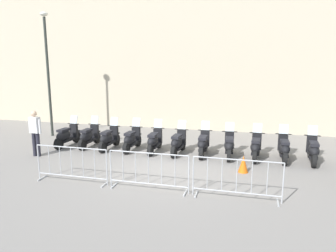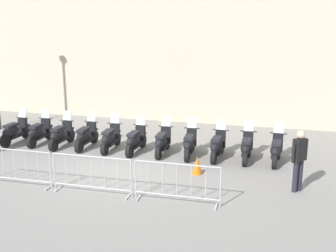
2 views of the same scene
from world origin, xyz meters
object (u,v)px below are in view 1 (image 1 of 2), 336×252
motorcycle_10 (313,151)px  barrier_segment_1 (148,172)px  motorcycle_8 (256,147)px  barrier_segment_0 (72,165)px  barrier_segment_2 (237,179)px  motorcycle_2 (109,139)px  motorcycle_3 (132,140)px  officer_mid_plaza (35,131)px  motorcycle_5 (178,143)px  traffic_cone (243,164)px  motorcycle_7 (229,146)px  motorcycle_1 (89,137)px  motorcycle_9 (284,149)px  motorcycle_4 (154,141)px  street_lamp (47,63)px  motorcycle_0 (67,136)px  motorcycle_6 (203,144)px

motorcycle_10 → barrier_segment_1: size_ratio=0.76×
motorcycle_8 → barrier_segment_0: 6.40m
motorcycle_10 → barrier_segment_2: bearing=-124.4°
motorcycle_2 → barrier_segment_1: bearing=-52.6°
motorcycle_3 → officer_mid_plaza: officer_mid_plaza is taller
motorcycle_2 → motorcycle_5: size_ratio=1.00×
barrier_segment_1 → traffic_cone: barrier_segment_1 is taller
motorcycle_2 → motorcycle_7: (4.81, -0.04, 0.00)m
motorcycle_8 → barrier_segment_2: size_ratio=0.76×
motorcycle_1 → motorcycle_9: size_ratio=1.00×
motorcycle_1 → barrier_segment_1: (3.76, -3.81, 0.07)m
motorcycle_4 → motorcycle_7: 2.89m
traffic_cone → motorcycle_9: bearing=48.3°
motorcycle_4 → street_lamp: street_lamp is taller
motorcycle_2 → traffic_cone: motorcycle_2 is taller
barrier_segment_0 → barrier_segment_1: (2.36, -0.05, 0.00)m
motorcycle_0 → traffic_cone: bearing=-12.6°
motorcycle_6 → motorcycle_7: (0.96, -0.03, 0.00)m
motorcycle_2 → motorcycle_7: size_ratio=1.00×
motorcycle_9 → motorcycle_7: bearing=-179.3°
barrier_segment_1 → traffic_cone: bearing=39.5°
motorcycle_8 → motorcycle_9: bearing=1.6°
motorcycle_0 → motorcycle_2: (1.93, -0.04, 0.00)m
motorcycle_6 → motorcycle_10: same height
barrier_segment_0 → traffic_cone: barrier_segment_0 is taller
motorcycle_7 → barrier_segment_1: size_ratio=0.76×
motorcycle_7 → barrier_segment_1: (-2.01, -3.63, 0.07)m
motorcycle_8 → barrier_segment_1: bearing=-129.2°
motorcycle_0 → motorcycle_9: bearing=-0.4°
motorcycle_0 → barrier_segment_2: 8.02m
motorcycle_2 → motorcycle_10: same height
motorcycle_5 → traffic_cone: bearing=-32.0°
motorcycle_8 → motorcycle_9: size_ratio=1.00×
motorcycle_6 → traffic_cone: bearing=-46.7°
motorcycle_2 → officer_mid_plaza: 2.77m
motorcycle_6 → barrier_segment_1: (-1.05, -3.66, 0.07)m
motorcycle_5 → barrier_segment_0: size_ratio=0.76×
motorcycle_7 → motorcycle_10: same height
motorcycle_4 → street_lamp: size_ratio=0.30×
motorcycle_10 → street_lamp: (-11.41, 1.75, 3.02)m
motorcycle_8 → motorcycle_5: bearing=-179.9°
motorcycle_8 → street_lamp: 10.11m
motorcycle_0 → officer_mid_plaza: bearing=-102.3°
motorcycle_4 → motorcycle_5: 0.96m
motorcycle_2 → motorcycle_3: bearing=3.2°
barrier_segment_2 → officer_mid_plaza: 7.76m
street_lamp → motorcycle_10: bearing=-8.7°
motorcycle_0 → motorcycle_4: same height
barrier_segment_2 → barrier_segment_1: bearing=178.7°
motorcycle_4 → motorcycle_8: same height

